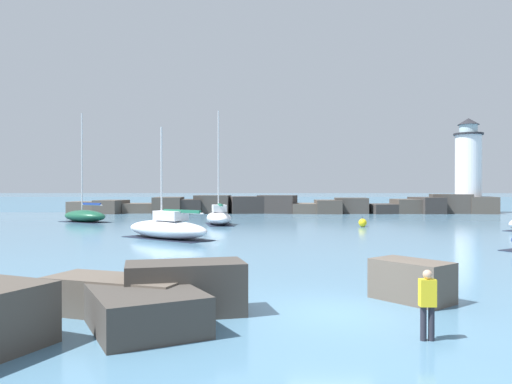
# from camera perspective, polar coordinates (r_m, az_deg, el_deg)

# --- Properties ---
(ground_plane) EXTENTS (600.00, 600.00, 0.00)m
(ground_plane) POSITION_cam_1_polar(r_m,az_deg,el_deg) (14.42, 8.94, -13.41)
(ground_plane) COLOR teal
(open_sea_beyond) EXTENTS (400.00, 116.00, 0.01)m
(open_sea_beyond) POSITION_cam_1_polar(r_m,az_deg,el_deg) (127.62, 1.73, -1.05)
(open_sea_beyond) COLOR teal
(open_sea_beyond) RESTS_ON ground
(breakwater_jetty) EXTENTS (58.19, 6.64, 2.58)m
(breakwater_jetty) POSITION_cam_1_polar(r_m,az_deg,el_deg) (67.89, 4.43, -1.56)
(breakwater_jetty) COLOR brown
(breakwater_jetty) RESTS_ON ground
(lighthouse) EXTENTS (4.54, 4.54, 12.89)m
(lighthouse) POSITION_cam_1_polar(r_m,az_deg,el_deg) (73.52, 23.09, 2.08)
(lighthouse) COLOR gray
(lighthouse) RESTS_ON ground
(foreground_rocks) EXTENTS (14.67, 9.10, 1.43)m
(foreground_rocks) POSITION_cam_1_polar(r_m,az_deg,el_deg) (12.89, -16.72, -12.26)
(foreground_rocks) COLOR #423D38
(foreground_rocks) RESTS_ON ground
(sailboat_moored_0) EXTENTS (7.18, 6.22, 7.62)m
(sailboat_moored_0) POSITION_cam_1_polar(r_m,az_deg,el_deg) (34.42, -10.10, -4.09)
(sailboat_moored_0) COLOR white
(sailboat_moored_0) RESTS_ON ground
(sailboat_moored_1) EXTENTS (3.28, 5.84, 10.72)m
(sailboat_moored_1) POSITION_cam_1_polar(r_m,az_deg,el_deg) (46.78, -4.26, -2.86)
(sailboat_moored_1) COLOR white
(sailboat_moored_1) RESTS_ON ground
(sailboat_moored_3) EXTENTS (6.01, 5.08, 10.99)m
(sailboat_moored_3) POSITION_cam_1_polar(r_m,az_deg,el_deg) (53.16, -18.99, -2.57)
(sailboat_moored_3) COLOR #195138
(sailboat_moored_3) RESTS_ON ground
(mooring_buoy_orange_near) EXTENTS (0.73, 0.73, 0.93)m
(mooring_buoy_orange_near) POSITION_cam_1_polar(r_m,az_deg,el_deg) (44.99, 12.09, -3.46)
(mooring_buoy_orange_near) COLOR yellow
(mooring_buoy_orange_near) RESTS_ON ground
(person_on_rocks) EXTENTS (0.36, 0.22, 1.60)m
(person_on_rocks) POSITION_cam_1_polar(r_m,az_deg,el_deg) (12.17, 19.00, -11.74)
(person_on_rocks) COLOR #282833
(person_on_rocks) RESTS_ON ground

